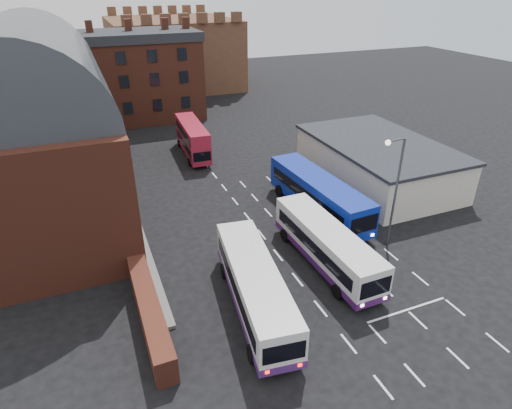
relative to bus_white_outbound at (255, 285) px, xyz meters
name	(u,v)px	position (x,y,z in m)	size (l,w,h in m)	color
ground	(314,301)	(3.84, -0.85, -1.84)	(180.00, 180.00, 0.00)	black
railway_station	(38,124)	(-11.66, 20.15, 5.79)	(12.00, 28.00, 16.00)	#602B1E
forecourt_wall	(150,312)	(-6.36, 1.15, -0.94)	(1.20, 10.00, 1.80)	#602B1E
cream_building	(378,161)	(18.84, 13.15, 0.31)	(10.40, 16.40, 4.25)	beige
brick_terrace	(121,82)	(-2.16, 45.15, 3.66)	(22.00, 10.00, 11.00)	brown
castle_keep	(173,53)	(9.84, 65.15, 4.16)	(22.00, 22.00, 12.00)	brown
bus_white_outbound	(255,285)	(0.00, 0.00, 0.00)	(4.06, 11.68, 3.12)	silver
bus_white_inbound	(326,243)	(6.54, 2.45, -0.04)	(3.01, 11.26, 3.06)	silver
bus_blue	(318,193)	(9.84, 9.39, 0.17)	(3.73, 12.62, 3.40)	#0C2399
bus_red_double	(193,138)	(3.35, 27.40, 0.20)	(2.82, 9.73, 3.85)	maroon
street_lamp	(394,183)	(12.13, 2.83, 3.53)	(1.81, 0.41, 8.90)	#4A4B4E
pedestrian_red	(261,344)	(-1.10, -3.58, -1.13)	(0.52, 0.34, 1.43)	#A40E0F
pedestrian_beige	(263,349)	(-1.19, -4.00, -1.06)	(0.76, 0.59, 1.57)	tan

